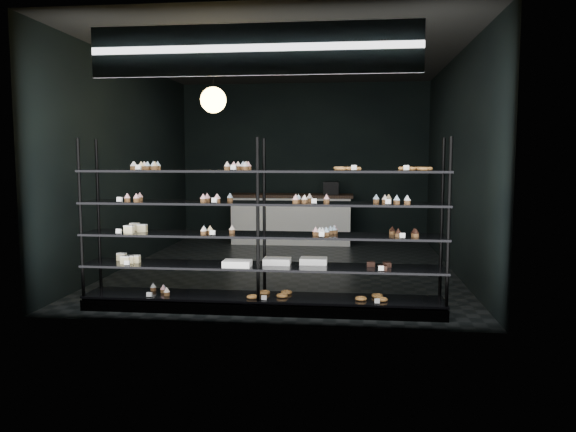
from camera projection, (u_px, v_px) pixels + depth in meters
The scene contains 5 objects.
room at pixel (287, 164), 8.51m from camera, with size 5.01×6.01×3.20m.
display_shelf at pixel (260, 255), 6.19m from camera, with size 4.00×0.50×1.91m.
signage at pixel (253, 50), 5.50m from camera, with size 3.30×0.05×0.50m.
pendant_lamp at pixel (213, 100), 7.36m from camera, with size 0.34×0.34×0.90m.
service_counter at pixel (292, 218), 11.11m from camera, with size 2.42×0.65×1.23m.
Camera 1 is at (0.97, -8.49, 1.69)m, focal length 35.00 mm.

